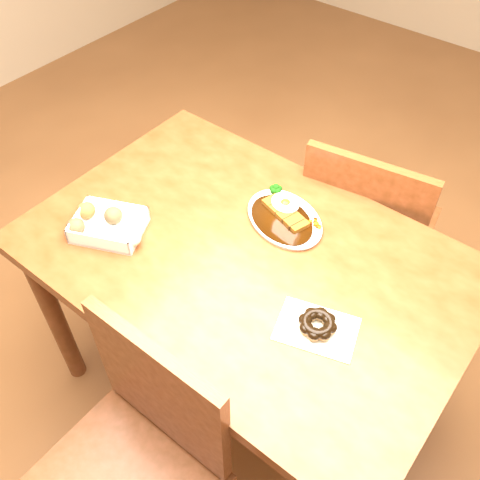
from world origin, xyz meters
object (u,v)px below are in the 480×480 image
Objects in this scene: pon_de_ring at (317,325)px; donut_box at (106,225)px; katsu_curry_plate at (285,216)px; chair_far at (365,230)px; chair_near at (134,465)px; table at (246,277)px.

donut_box is at bearing -171.86° from pon_de_ring.
donut_box is at bearing -135.90° from katsu_curry_plate.
chair_far is 0.90m from donut_box.
chair_near reaches higher than pon_de_ring.
donut_box is (-0.42, 0.36, 0.30)m from chair_near.
chair_near is at bearing -40.48° from donut_box.
pon_de_ring is at bearing 8.14° from donut_box.
table is 0.57m from chair_near.
table is 0.42m from donut_box.
pon_de_ring is at bearing 64.49° from chair_near.
table is 5.23× the size of donut_box.
table is 4.00× the size of katsu_curry_plate.
katsu_curry_plate is 0.38m from pon_de_ring.
katsu_curry_plate is at bearing 63.59° from chair_far.
donut_box reaches higher than katsu_curry_plate.
chair_near is at bearing 77.80° from chair_far.
table is at bearing 96.72° from chair_near.
chair_near is 0.76m from katsu_curry_plate.
table is 1.38× the size of chair_near.
chair_far is at bearing 56.70° from donut_box.
chair_near is 0.63m from donut_box.
donut_box is (-0.36, -0.17, 0.13)m from table.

